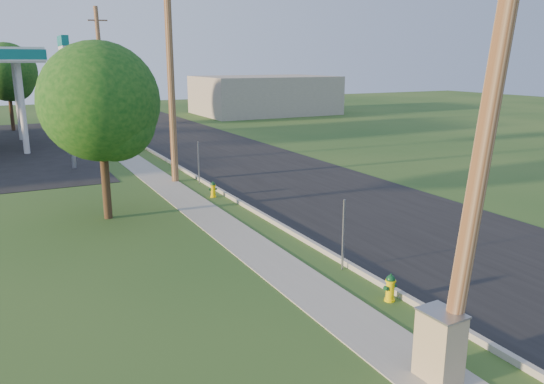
# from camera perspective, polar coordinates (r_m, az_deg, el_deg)

# --- Properties ---
(ground_plane) EXTENTS (140.00, 140.00, 0.00)m
(ground_plane) POSITION_cam_1_polar(r_m,az_deg,el_deg) (11.96, 18.37, -14.91)
(ground_plane) COLOR #22471B
(ground_plane) RESTS_ON ground
(road) EXTENTS (8.00, 120.00, 0.02)m
(road) POSITION_cam_1_polar(r_m,az_deg,el_deg) (21.82, 8.16, -1.11)
(road) COLOR black
(road) RESTS_ON ground
(curb) EXTENTS (0.15, 120.00, 0.15)m
(curb) POSITION_cam_1_polar(r_m,az_deg,el_deg) (19.83, -1.35, -2.31)
(curb) COLOR #A09E94
(curb) RESTS_ON ground
(sidewalk) EXTENTS (1.50, 120.00, 0.03)m
(sidewalk) POSITION_cam_1_polar(r_m,az_deg,el_deg) (19.19, -6.06, -3.14)
(sidewalk) COLOR gray
(sidewalk) RESTS_ON ground
(utility_pole_near) EXTENTS (1.40, 0.32, 9.48)m
(utility_pole_near) POSITION_cam_1_polar(r_m,az_deg,el_deg) (9.47, 22.32, 7.90)
(utility_pole_near) COLOR brown
(utility_pole_near) RESTS_ON ground
(utility_pole_mid) EXTENTS (1.40, 0.32, 9.80)m
(utility_pole_mid) POSITION_cam_1_polar(r_m,az_deg,el_deg) (25.20, -10.84, 12.18)
(utility_pole_mid) COLOR brown
(utility_pole_mid) RESTS_ON ground
(utility_pole_far) EXTENTS (1.40, 0.32, 9.50)m
(utility_pole_far) POSITION_cam_1_polar(r_m,az_deg,el_deg) (42.77, -17.87, 12.20)
(utility_pole_far) COLOR brown
(utility_pole_far) RESTS_ON ground
(sign_post_near) EXTENTS (0.05, 0.04, 2.00)m
(sign_post_near) POSITION_cam_1_polar(r_m,az_deg,el_deg) (14.64, 7.69, -4.61)
(sign_post_near) COLOR gray
(sign_post_near) RESTS_ON ground
(sign_post_mid) EXTENTS (0.05, 0.04, 2.00)m
(sign_post_mid) POSITION_cam_1_polar(r_m,az_deg,el_deg) (24.93, -7.89, 3.12)
(sign_post_mid) COLOR gray
(sign_post_mid) RESTS_ON ground
(sign_post_far) EXTENTS (0.05, 0.04, 2.00)m
(sign_post_far) POSITION_cam_1_polar(r_m,az_deg,el_deg) (36.55, -14.30, 6.25)
(sign_post_far) COLOR gray
(sign_post_far) RESTS_ON ground
(price_pylon) EXTENTS (0.34, 2.04, 6.85)m
(price_pylon) POSITION_cam_1_polar(r_m,az_deg,el_deg) (29.84, -21.37, 12.65)
(price_pylon) COLOR gray
(price_pylon) RESTS_ON ground
(distant_building) EXTENTS (14.00, 10.00, 4.00)m
(distant_building) POSITION_cam_1_polar(r_m,az_deg,el_deg) (58.28, -0.82, 10.39)
(distant_building) COLOR gray
(distant_building) RESTS_ON ground
(tree_verge) EXTENTS (4.18, 4.18, 6.33)m
(tree_verge) POSITION_cam_1_polar(r_m,az_deg,el_deg) (19.63, -17.71, 8.76)
(tree_verge) COLOR #342412
(tree_verge) RESTS_ON ground
(tree_lot) EXTENTS (4.67, 4.67, 7.07)m
(tree_lot) POSITION_cam_1_polar(r_m,az_deg,el_deg) (48.57, -26.49, 11.27)
(tree_lot) COLOR #342412
(tree_lot) RESTS_ON ground
(hydrant_near) EXTENTS (0.36, 0.32, 0.69)m
(hydrant_near) POSITION_cam_1_polar(r_m,az_deg,el_deg) (13.21, 12.61, -10.02)
(hydrant_near) COLOR yellow
(hydrant_near) RESTS_ON ground
(hydrant_mid) EXTENTS (0.35, 0.32, 0.68)m
(hydrant_mid) POSITION_cam_1_polar(r_m,az_deg,el_deg) (22.54, -6.35, 0.28)
(hydrant_mid) COLOR #F2CB00
(hydrant_mid) RESTS_ON ground
(hydrant_far) EXTENTS (0.36, 0.32, 0.70)m
(hydrant_far) POSITION_cam_1_polar(r_m,az_deg,el_deg) (34.93, -13.97, 4.84)
(hydrant_far) COLOR yellow
(hydrant_far) RESTS_ON ground
(utility_cabinet) EXTENTS (0.64, 0.81, 1.34)m
(utility_cabinet) POSITION_cam_1_polar(r_m,az_deg,el_deg) (10.31, 17.58, -15.52)
(utility_cabinet) COLOR tan
(utility_cabinet) RESTS_ON ground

